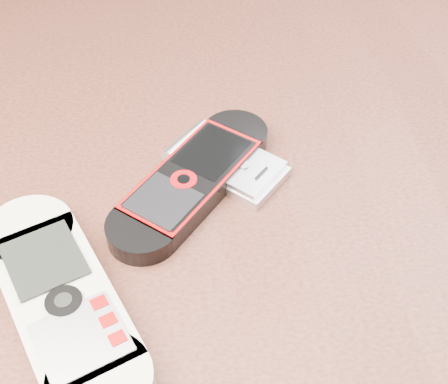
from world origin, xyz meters
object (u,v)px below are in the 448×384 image
at_px(table, 218,287).
at_px(nokia_black_red, 192,179).
at_px(motorola_razr, 230,163).
at_px(nokia_white, 63,302).

bearing_deg(table, nokia_black_red, 134.23).
height_order(nokia_black_red, motorola_razr, nokia_black_red).
relative_size(nokia_black_red, motorola_razr, 1.82).
distance_m(nokia_black_red, motorola_razr, 0.03).
bearing_deg(table, nokia_white, -141.57).
distance_m(nokia_white, motorola_razr, 0.16).
relative_size(table, nokia_white, 6.59).
relative_size(nokia_white, nokia_black_red, 1.09).
distance_m(table, nokia_white, 0.18).
distance_m(table, nokia_black_red, 0.12).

